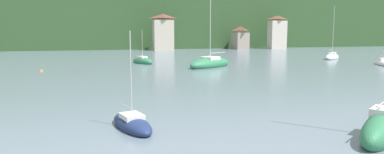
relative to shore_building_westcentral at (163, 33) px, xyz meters
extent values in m
cube|color=#2D4C28|center=(-11.83, 41.19, 6.10)|extent=(352.00, 69.81, 22.00)
ellipsoid|color=#2D4C28|center=(-19.08, 58.64, 2.80)|extent=(246.40, 48.87, 39.65)
cube|color=#BCB29E|center=(0.00, 0.00, -0.72)|extent=(5.49, 3.43, 8.35)
pyramid|color=brown|center=(0.00, 0.00, 4.56)|extent=(5.76, 3.60, 1.20)
cube|color=gray|center=(23.66, 0.90, -2.43)|extent=(3.83, 5.22, 4.93)
pyramid|color=brown|center=(23.66, 0.90, 1.27)|extent=(4.02, 5.48, 1.34)
cube|color=beige|center=(35.48, -0.17, -0.65)|extent=(5.09, 3.09, 8.50)
pyramid|color=brown|center=(35.48, -0.17, 4.61)|extent=(5.35, 3.24, 1.08)
ellipsoid|color=navy|center=(-17.10, -76.75, -4.70)|extent=(2.36, 4.38, 0.89)
cylinder|color=#B7B7BC|center=(-17.10, -76.75, -2.17)|extent=(0.05, 0.05, 4.56)
cylinder|color=#ADADB2|center=(-17.30, -75.94, -3.90)|extent=(0.45, 1.63, 0.05)
cube|color=silver|center=(-17.10, -76.75, -4.30)|extent=(1.27, 1.52, 0.31)
ellipsoid|color=#2D754C|center=(-2.82, -47.91, -4.47)|extent=(8.57, 7.09, 1.90)
cylinder|color=#B7B7BC|center=(-2.82, -47.91, 0.30)|extent=(0.10, 0.10, 8.49)
cylinder|color=#ADADB2|center=(-1.27, -46.85, -2.93)|extent=(3.15, 2.20, 0.09)
cube|color=silver|center=(-2.82, -47.91, -3.67)|extent=(3.07, 2.99, 0.55)
ellipsoid|color=white|center=(24.34, -39.76, -4.58)|extent=(6.51, 6.00, 1.39)
cylinder|color=#B7B7BC|center=(24.34, -39.76, 0.33)|extent=(0.08, 0.08, 9.06)
cylinder|color=#ADADB2|center=(23.22, -40.73, -3.11)|extent=(2.29, 1.99, 0.07)
cube|color=silver|center=(24.34, -39.76, -3.93)|extent=(1.91, 1.86, 0.55)
cylinder|color=#ADADB2|center=(-6.58, -82.11, -3.12)|extent=(1.69, 1.15, 0.07)
ellipsoid|color=white|center=(23.57, -52.38, -4.62)|extent=(4.75, 6.06, 1.22)
cylinder|color=#ADADB2|center=(24.24, -51.33, -3.46)|extent=(1.40, 2.14, 0.07)
cube|color=silver|center=(23.57, -52.38, -4.06)|extent=(1.69, 1.84, 0.44)
ellipsoid|color=#2D754C|center=(-11.34, -39.48, -4.58)|extent=(3.58, 5.31, 1.39)
cylinder|color=#B7B7BC|center=(-11.34, -39.48, -1.90)|extent=(0.06, 0.06, 4.61)
cylinder|color=#ADADB2|center=(-11.78, -38.52, -3.65)|extent=(0.91, 1.95, 0.05)
cube|color=silver|center=(-11.34, -39.48, -3.97)|extent=(1.56, 1.82, 0.47)
sphere|color=orange|center=(-25.40, -46.88, -4.90)|extent=(0.40, 0.40, 0.40)
camera|label=1|loc=(-18.89, -94.09, 0.00)|focal=31.94mm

